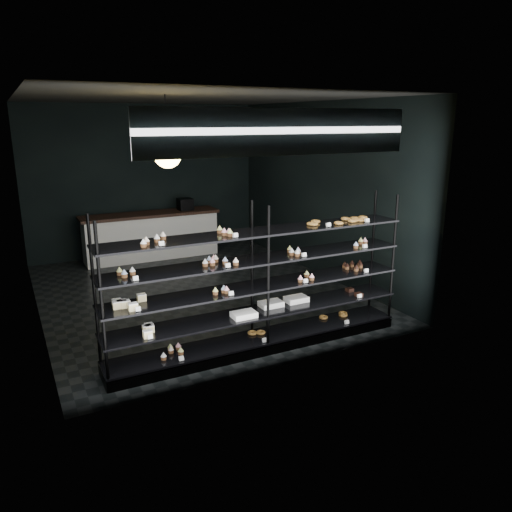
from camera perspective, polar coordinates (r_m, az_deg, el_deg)
name	(u,v)px	position (r m, az deg, el deg)	size (l,w,h in m)	color
room	(193,200)	(8.32, -7.24, 6.38)	(5.01, 6.01, 3.20)	black
display_shelf	(258,303)	(6.36, 0.23, -5.39)	(4.00, 0.50, 1.91)	black
signage	(283,132)	(5.55, 3.08, 13.99)	(3.30, 0.05, 0.50)	#0E0C3E
pendant_lamp	(168,154)	(6.60, -10.08, 11.39)	(0.36, 0.36, 0.91)	black
service_counter	(152,235)	(10.85, -11.82, 2.37)	(2.89, 0.65, 1.23)	silver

